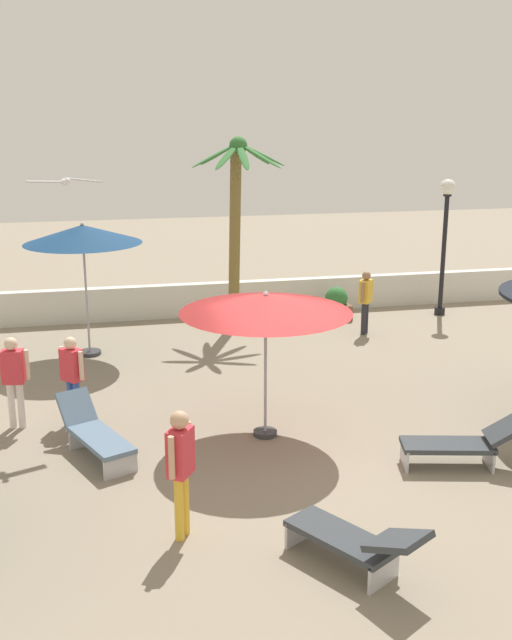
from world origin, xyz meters
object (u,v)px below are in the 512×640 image
object	(u,v)px
patio_umbrella_2	(266,304)
planter	(336,304)
patio_umbrella_3	(83,235)
lounge_chair_1	(463,442)
guest_0	(13,374)
lamp_post_1	(445,226)
palm_tree_0	(236,207)
lounge_chair_0	(355,540)
guest_1	(366,296)
seagull_0	(65,181)
guest_3	(72,372)
lounge_chair_2	(95,432)
guest_2	(181,461)

from	to	relation	value
patio_umbrella_2	planter	bearing A→B (deg)	63.07
patio_umbrella_3	lounge_chair_1	xyz separation A→B (m)	(5.60, -6.91, -2.31)
planter	patio_umbrella_3	bearing A→B (deg)	-164.69
patio_umbrella_3	guest_0	distance (m)	4.45
patio_umbrella_2	lamp_post_1	distance (m)	9.24
patio_umbrella_2	lounge_chair_1	xyz separation A→B (m)	(2.71, -1.78, -1.89)
palm_tree_0	lamp_post_1	size ratio (longest dim) A/B	1.31
lounge_chair_0	guest_1	size ratio (longest dim) A/B	1.18
lamp_post_1	seagull_0	distance (m)	10.82
lamp_post_1	palm_tree_0	bearing A→B (deg)	-179.18
seagull_0	lounge_chair_0	bearing A→B (deg)	-60.49
patio_umbrella_2	guest_3	world-z (taller)	patio_umbrella_2
guest_0	planter	bearing A→B (deg)	36.59
palm_tree_0	guest_3	world-z (taller)	palm_tree_0
guest_3	planter	xyz separation A→B (m)	(6.65, 5.67, -0.57)
patio_umbrella_2	guest_0	distance (m)	4.50
lounge_chair_0	seagull_0	bearing A→B (deg)	119.51
lounge_chair_2	lamp_post_1	bearing A→B (deg)	36.71
lounge_chair_0	lounge_chair_2	distance (m)	4.89
guest_0	planter	size ratio (longest dim) A/B	1.92
lamp_post_1	guest_1	world-z (taller)	lamp_post_1
patio_umbrella_3	lounge_chair_0	bearing A→B (deg)	-71.52
lounge_chair_2	guest_1	distance (m)	8.61
guest_1	patio_umbrella_2	bearing A→B (deg)	-124.79
lamp_post_1	lounge_chair_0	distance (m)	12.54
lounge_chair_2	guest_2	xyz separation A→B (m)	(1.07, -2.69, 0.68)
lounge_chair_1	guest_0	bearing A→B (deg)	156.32
palm_tree_0	guest_3	distance (m)	7.00
patio_umbrella_2	patio_umbrella_3	size ratio (longest dim) A/B	0.95
lounge_chair_2	guest_0	xyz separation A→B (m)	(-1.31, 1.38, 0.60)
lounge_chair_0	lounge_chair_1	size ratio (longest dim) A/B	0.95
lamp_post_1	guest_1	xyz separation A→B (m)	(-2.63, -1.30, -1.46)
lounge_chair_0	lounge_chair_2	xyz separation A→B (m)	(-2.99, 3.87, -0.02)
lamp_post_1	lounge_chair_2	bearing A→B (deg)	-143.29
guest_0	seagull_0	world-z (taller)	seagull_0
lounge_chair_1	guest_1	bearing A→B (deg)	81.82
lounge_chair_1	lounge_chair_2	size ratio (longest dim) A/B	1.00
palm_tree_0	guest_0	xyz separation A→B (m)	(-4.91, -5.39, -2.06)
patio_umbrella_2	lounge_chair_0	world-z (taller)	patio_umbrella_2
guest_3	lamp_post_1	bearing A→B (deg)	29.90
lamp_post_1	seagull_0	bearing A→B (deg)	-152.24
guest_0	seagull_0	bearing A→B (deg)	25.26
patio_umbrella_2	guest_2	size ratio (longest dim) A/B	1.63
lounge_chair_1	planter	bearing A→B (deg)	84.83
patio_umbrella_2	lounge_chair_2	xyz separation A→B (m)	(-2.82, -0.16, -1.91)
guest_0	guest_1	xyz separation A→B (m)	(7.87, 4.16, -0.04)
lounge_chair_1	planter	world-z (taller)	planter
patio_umbrella_3	lamp_post_1	world-z (taller)	lamp_post_1
lamp_post_1	planter	world-z (taller)	lamp_post_1
lounge_chair_1	guest_3	xyz separation A→B (m)	(-5.87, 2.99, 0.55)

